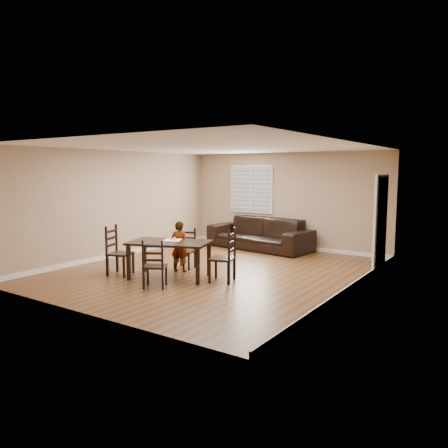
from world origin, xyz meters
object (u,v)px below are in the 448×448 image
(chair_right, at_px, (228,258))
(child, at_px, (180,246))
(chair_near, at_px, (187,250))
(chair_far, at_px, (154,267))
(dining_table, at_px, (169,246))
(donut, at_px, (174,239))
(chair_left, at_px, (115,252))
(sofa, at_px, (259,233))

(chair_right, relative_size, child, 0.96)
(chair_near, height_order, chair_far, chair_far)
(dining_table, height_order, donut, donut)
(chair_right, bearing_deg, dining_table, -88.28)
(chair_near, xyz_separation_m, donut, (0.29, -0.79, 0.37))
(chair_near, distance_m, chair_left, 1.62)
(chair_far, xyz_separation_m, sofa, (-0.43, 4.76, 0.02))
(chair_right, relative_size, donut, 9.63)
(child, bearing_deg, dining_table, 93.70)
(dining_table, xyz_separation_m, chair_far, (0.30, -0.80, -0.25))
(dining_table, height_order, chair_near, chair_near)
(sofa, bearing_deg, dining_table, -80.34)
(chair_left, height_order, donut, chair_left)
(chair_right, bearing_deg, chair_far, -53.42)
(chair_near, relative_size, child, 0.81)
(chair_right, xyz_separation_m, child, (-1.37, 0.15, 0.07))
(chair_left, bearing_deg, sofa, -31.70)
(child, bearing_deg, chair_far, 94.56)
(sofa, bearing_deg, chair_near, -85.96)
(chair_left, bearing_deg, donut, -80.89)
(dining_table, distance_m, donut, 0.22)
(donut, bearing_deg, chair_near, 109.88)
(chair_far, distance_m, child, 1.44)
(child, height_order, sofa, child)
(child, bearing_deg, sofa, -106.64)
(sofa, bearing_deg, child, -83.29)
(chair_near, bearing_deg, donut, -83.31)
(chair_far, height_order, chair_left, chair_left)
(chair_far, height_order, sofa, chair_far)
(chair_left, height_order, sofa, chair_left)
(chair_far, height_order, child, child)
(chair_near, height_order, sofa, chair_near)
(chair_left, distance_m, sofa, 4.49)
(chair_left, bearing_deg, chair_far, -123.00)
(sofa, bearing_deg, donut, -80.87)
(chair_near, relative_size, sofa, 0.30)
(chair_near, relative_size, chair_left, 0.86)
(chair_right, bearing_deg, sofa, -177.17)
(chair_far, relative_size, chair_right, 0.86)
(chair_left, xyz_separation_m, donut, (1.13, 0.59, 0.31))
(chair_near, height_order, child, child)
(chair_near, xyz_separation_m, chair_left, (-0.85, -1.38, 0.07))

